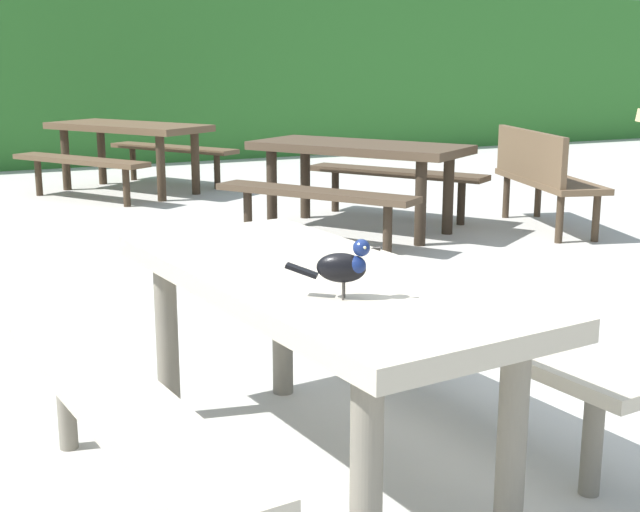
# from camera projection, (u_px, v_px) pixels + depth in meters

# --- Properties ---
(ground_plane) EXTENTS (60.00, 60.00, 0.00)m
(ground_plane) POSITION_uv_depth(u_px,v_px,m) (245.00, 470.00, 3.12)
(ground_plane) COLOR #B7B5AD
(picnic_table_foreground) EXTENTS (1.87, 1.90, 0.74)m
(picnic_table_foreground) POSITION_uv_depth(u_px,v_px,m) (314.00, 322.00, 3.00)
(picnic_table_foreground) COLOR #B2A893
(picnic_table_foreground) RESTS_ON ground
(bird_grackle) EXTENTS (0.25, 0.18, 0.18)m
(bird_grackle) POSITION_uv_depth(u_px,v_px,m) (345.00, 265.00, 2.58)
(bird_grackle) COLOR black
(bird_grackle) RESTS_ON picnic_table_foreground
(picnic_table_mid_left) EXTENTS (2.33, 2.34, 0.74)m
(picnic_table_mid_left) POSITION_uv_depth(u_px,v_px,m) (128.00, 141.00, 9.35)
(picnic_table_mid_left) COLOR brown
(picnic_table_mid_left) RESTS_ON ground
(picnic_table_far_centre) EXTENTS (2.34, 2.35, 0.74)m
(picnic_table_far_centre) POSITION_uv_depth(u_px,v_px,m) (359.00, 165.00, 7.27)
(picnic_table_far_centre) COLOR #473828
(picnic_table_far_centre) RESTS_ON ground
(park_bench_side) EXTENTS (0.79, 1.47, 0.84)m
(park_bench_side) POSITION_uv_depth(u_px,v_px,m) (541.00, 172.00, 7.34)
(park_bench_side) COLOR brown
(park_bench_side) RESTS_ON ground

